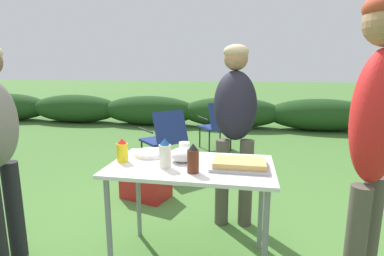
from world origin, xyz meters
name	(u,v)px	position (x,y,z in m)	size (l,w,h in m)	color
shrub_hedge	(231,112)	(0.00, 5.12, 0.36)	(14.40, 0.90, 0.71)	#1E4219
folding_table	(191,175)	(0.00, 0.00, 0.66)	(1.10, 0.64, 0.74)	silver
food_tray	(240,164)	(0.32, -0.02, 0.77)	(0.38, 0.25, 0.06)	#9E9EA3
plate_stack	(150,153)	(-0.34, 0.15, 0.76)	(0.24, 0.24, 0.03)	white
mixing_bowl	(183,155)	(-0.07, 0.06, 0.79)	(0.18, 0.18, 0.10)	silver
paper_cup_stack	(184,149)	(-0.09, 0.20, 0.79)	(0.08, 0.08, 0.10)	white
mayo_bottle	(165,154)	(-0.16, -0.09, 0.83)	(0.08, 0.08, 0.20)	silver
bbq_sauce_bottle	(193,159)	(0.04, -0.16, 0.83)	(0.07, 0.07, 0.19)	#562314
mustard_bottle	(122,151)	(-0.48, -0.02, 0.82)	(0.08, 0.08, 0.17)	yellow
standing_person_in_red_jacket	(235,114)	(0.26, 0.72, 0.99)	(0.42, 0.52, 1.59)	#4C473D
standing_person_in_navy_coat	(376,126)	(0.98, -0.34, 1.10)	(0.38, 0.39, 1.72)	#4C473D
camp_chair_green_behind_table	(164,136)	(-0.73, 1.95, 0.47)	(0.74, 0.74, 0.83)	navy
camp_chair_near_hedge	(218,124)	(-0.10, 3.02, 0.47)	(0.70, 0.74, 0.83)	navy
cooler_box	(146,182)	(-0.69, 1.01, 0.17)	(0.55, 0.44, 0.34)	#B21E1E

